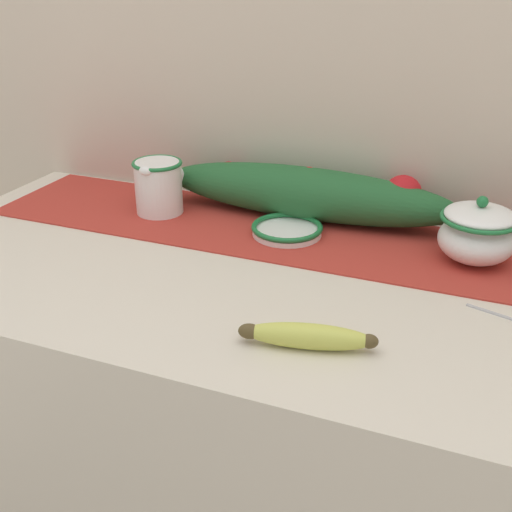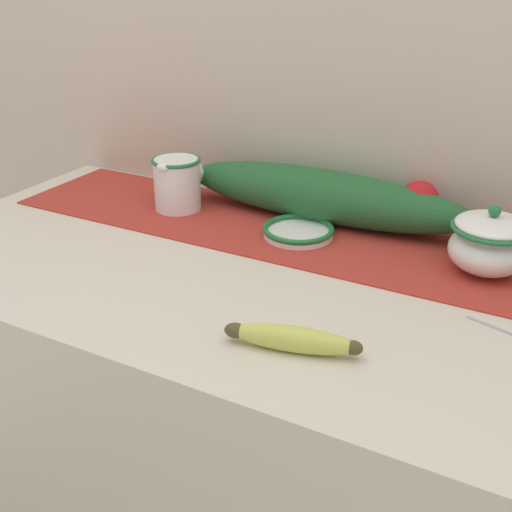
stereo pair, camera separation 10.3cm
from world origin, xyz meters
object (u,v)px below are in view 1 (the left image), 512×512
at_px(sugar_bowl, 477,233).
at_px(cream_pitcher, 159,185).
at_px(banana, 307,336).
at_px(small_dish, 287,229).

bearing_deg(sugar_bowl, cream_pitcher, 179.87).
bearing_deg(sugar_bowl, banana, -117.37).
height_order(small_dish, banana, banana).
relative_size(cream_pitcher, banana, 0.63).
relative_size(sugar_bowl, small_dish, 0.97).
relative_size(small_dish, banana, 0.71).
bearing_deg(small_dish, banana, -66.37).
bearing_deg(cream_pitcher, sugar_bowl, -0.13).
bearing_deg(banana, cream_pitcher, 140.17).
bearing_deg(small_dish, cream_pitcher, 177.21).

